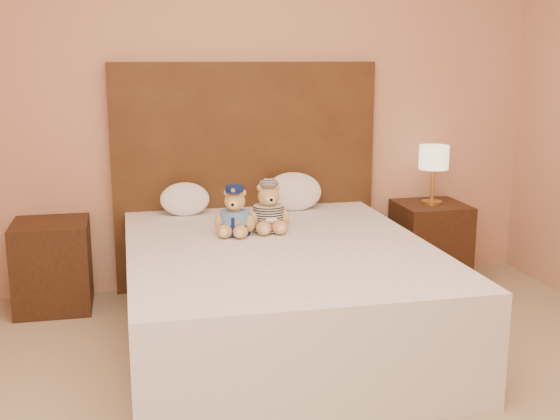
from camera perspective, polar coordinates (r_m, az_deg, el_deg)
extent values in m
cube|color=tan|center=(4.67, -2.95, 10.10)|extent=(4.00, 0.04, 2.70)
cube|color=white|center=(3.89, -0.13, -8.48)|extent=(1.60, 2.00, 0.30)
cube|color=silver|center=(3.80, -0.13, -4.61)|extent=(1.60, 2.00, 0.25)
cube|color=#4B3116|center=(4.69, -2.79, 2.74)|extent=(1.75, 0.08, 1.50)
cube|color=#371F11|center=(4.55, -17.99, -4.31)|extent=(0.45, 0.45, 0.55)
cube|color=#371F11|center=(4.96, 12.08, -2.60)|extent=(0.45, 0.45, 0.55)
cylinder|color=gold|center=(4.90, 12.23, 0.62)|extent=(0.14, 0.14, 0.02)
cylinder|color=gold|center=(4.87, 12.30, 2.12)|extent=(0.02, 0.02, 0.26)
cylinder|color=#FBF0C5|center=(4.85, 12.40, 4.21)|extent=(0.20, 0.20, 0.16)
ellipsoid|color=white|center=(4.48, -7.74, 1.01)|extent=(0.31, 0.20, 0.22)
ellipsoid|color=white|center=(4.59, 1.12, 1.66)|extent=(0.37, 0.24, 0.26)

